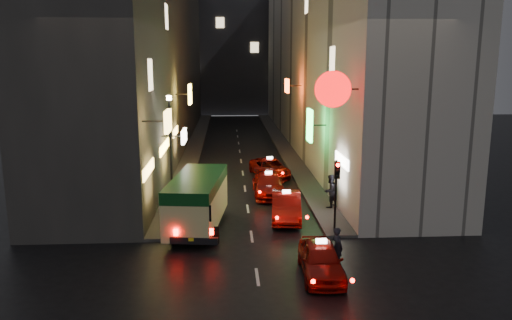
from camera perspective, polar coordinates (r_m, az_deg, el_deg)
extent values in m
cube|color=#3A3735|center=(48.49, -11.75, 12.06)|extent=(6.00, 52.00, 18.00)
cube|color=#F6BE56|center=(23.32, -10.04, 4.40)|extent=(0.18, 1.65, 1.01)
cube|color=white|center=(29.97, -8.23, 2.73)|extent=(0.18, 1.94, 0.78)
cube|color=yellow|center=(38.16, -7.56, 7.46)|extent=(0.18, 1.52, 1.50)
cube|color=#F6BE56|center=(24.92, -12.21, -1.04)|extent=(0.10, 3.25, 0.55)
cube|color=yellow|center=(31.13, -10.43, 1.49)|extent=(0.10, 4.13, 0.55)
cube|color=#F6BE56|center=(37.61, -9.22, 3.23)|extent=(0.10, 3.17, 0.55)
cube|color=#FFE5B2|center=(26.29, -12.00, 9.51)|extent=(0.06, 1.30, 1.60)
cube|color=#FFE5B2|center=(34.32, -10.20, 15.82)|extent=(0.06, 1.30, 1.60)
cube|color=#AEA99F|center=(48.85, 7.60, 12.19)|extent=(6.00, 52.00, 18.00)
cylinder|color=#F20A0A|center=(23.54, 8.78, 8.00)|extent=(1.70, 0.18, 1.70)
cube|color=#2FEE4C|center=(30.94, 6.15, 3.96)|extent=(0.18, 1.37, 1.99)
cube|color=#FC400C|center=(41.21, 3.56, 8.47)|extent=(0.18, 1.70, 1.12)
cube|color=white|center=(26.91, 9.80, -0.04)|extent=(0.10, 2.96, 0.55)
cube|color=#FFE5B2|center=(29.62, 8.71, 11.16)|extent=(0.06, 1.30, 1.60)
cube|color=#FFE5B2|center=(39.69, 5.80, 17.49)|extent=(0.06, 1.30, 1.60)
cube|color=#323237|center=(80.04, -2.58, 13.37)|extent=(30.00, 10.00, 22.00)
cube|color=#403E3C|center=(48.79, -6.96, 1.67)|extent=(1.50, 52.00, 0.15)
cube|color=#403E3C|center=(48.98, 3.01, 1.78)|extent=(1.50, 52.00, 0.15)
cube|color=#D5D385|center=(24.68, -6.70, -4.53)|extent=(2.91, 6.37, 2.25)
cube|color=#0C3E16|center=(24.45, -6.75, -2.57)|extent=(2.93, 6.39, 0.56)
cube|color=black|center=(24.91, -6.68, -3.84)|extent=(2.63, 3.93, 0.51)
cube|color=black|center=(22.11, -7.10, -9.11)|extent=(2.11, 0.44, 0.31)
cube|color=#FF0A05|center=(21.97, -9.16, -8.17)|extent=(0.18, 0.06, 0.29)
cube|color=#FF0A05|center=(21.87, -5.11, -8.17)|extent=(0.18, 0.06, 0.29)
cylinder|color=black|center=(26.95, -8.45, -5.70)|extent=(0.23, 0.78, 0.78)
cylinder|color=black|center=(23.11, -4.53, -8.54)|extent=(0.23, 0.78, 0.78)
imported|color=maroon|center=(19.81, 7.43, -10.91)|extent=(2.15, 4.91, 1.54)
cube|color=white|center=(19.50, 7.50, -8.57)|extent=(0.43, 0.19, 0.16)
sphere|color=#FF0A05|center=(17.70, 6.55, -13.63)|extent=(0.16, 0.16, 0.16)
sphere|color=#FF0A05|center=(17.98, 10.96, -13.37)|extent=(0.16, 0.16, 0.16)
imported|color=maroon|center=(26.31, 3.48, -5.05)|extent=(2.60, 5.33, 1.64)
cube|color=white|center=(26.06, 3.51, -3.13)|extent=(0.44, 0.22, 0.16)
sphere|color=#FF0A05|center=(24.00, 2.41, -6.61)|extent=(0.16, 0.16, 0.16)
sphere|color=#FF0A05|center=(24.18, 5.85, -6.52)|extent=(0.16, 0.16, 0.16)
imported|color=maroon|center=(30.87, 1.45, -2.62)|extent=(2.01, 4.90, 1.56)
cube|color=white|center=(30.67, 1.45, -1.04)|extent=(0.42, 0.18, 0.16)
sphere|color=#FF0A05|center=(28.67, 0.43, -3.67)|extent=(0.16, 0.16, 0.16)
sphere|color=#FF0A05|center=(28.79, 3.18, -3.63)|extent=(0.16, 0.16, 0.16)
imported|color=maroon|center=(35.57, 1.58, -0.75)|extent=(2.76, 5.08, 1.53)
cube|color=white|center=(35.40, 1.59, 0.60)|extent=(0.44, 0.25, 0.16)
sphere|color=#FF0A05|center=(33.38, 0.73, -1.52)|extent=(0.16, 0.16, 0.16)
sphere|color=#FF0A05|center=(33.51, 3.05, -1.49)|extent=(0.16, 0.16, 0.16)
imported|color=black|center=(20.72, 9.28, -9.49)|extent=(0.61, 0.72, 1.85)
imported|color=black|center=(28.04, 8.48, -3.29)|extent=(0.93, 0.90, 2.12)
cylinder|color=black|center=(24.02, 9.08, -4.10)|extent=(0.10, 0.10, 3.50)
cube|color=black|center=(23.53, 9.27, -1.16)|extent=(0.26, 0.18, 0.80)
sphere|color=#FF0A05|center=(23.37, 9.35, -0.58)|extent=(0.18, 0.18, 0.18)
sphere|color=black|center=(23.43, 9.33, -1.22)|extent=(0.17, 0.17, 0.17)
sphere|color=black|center=(23.49, 9.31, -1.87)|extent=(0.17, 0.17, 0.17)
cylinder|color=black|center=(27.65, -9.70, 0.59)|extent=(0.12, 0.12, 6.00)
cylinder|color=#FFE5BF|center=(27.24, -9.92, 7.01)|extent=(0.28, 0.28, 0.25)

